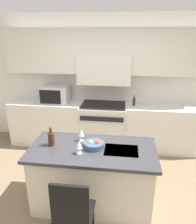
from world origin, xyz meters
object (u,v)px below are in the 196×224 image
object	(u,v)px
range_stove	(103,125)
wine_bottle	(51,139)
island_chair	(73,212)
microwave	(56,94)
oil_bottle_on_counter	(134,102)
wine_glass_far	(81,133)
wine_glass_near	(79,145)
fruit_bowl	(94,145)

from	to	relation	value
range_stove	wine_bottle	world-z (taller)	wine_bottle
island_chair	wine_bottle	distance (m)	1.01
microwave	oil_bottle_on_counter	distance (m)	1.62
oil_bottle_on_counter	island_chair	bearing A→B (deg)	-105.60
range_stove	wine_glass_far	world-z (taller)	wine_glass_far
wine_glass_near	island_chair	bearing A→B (deg)	-85.71
island_chair	wine_glass_far	distance (m)	1.06
range_stove	fruit_bowl	distance (m)	1.74
microwave	oil_bottle_on_counter	bearing A→B (deg)	-0.78
oil_bottle_on_counter	wine_glass_far	bearing A→B (deg)	-117.02
fruit_bowl	island_chair	bearing A→B (deg)	-98.69
wine_bottle	wine_glass_far	xyz separation A→B (m)	(0.38, 0.17, 0.02)
island_chair	wine_glass_far	bearing A→B (deg)	95.14
range_stove	fruit_bowl	world-z (taller)	fruit_bowl
island_chair	wine_glass_near	xyz separation A→B (m)	(-0.05, 0.61, 0.47)
wine_glass_near	fruit_bowl	size ratio (longest dim) A/B	0.67
range_stove	island_chair	distance (m)	2.46
microwave	fruit_bowl	distance (m)	2.00
range_stove	wine_bottle	xyz separation A→B (m)	(-0.53, -1.69, 0.53)
oil_bottle_on_counter	wine_bottle	bearing A→B (deg)	-124.32
wine_glass_near	oil_bottle_on_counter	world-z (taller)	oil_bottle_on_counter
wine_glass_far	fruit_bowl	size ratio (longest dim) A/B	0.67
range_stove	wine_bottle	bearing A→B (deg)	-107.57
wine_glass_far	fruit_bowl	world-z (taller)	wine_glass_far
wine_bottle	wine_glass_far	bearing A→B (deg)	24.65
range_stove	island_chair	world-z (taller)	island_chair
island_chair	oil_bottle_on_counter	distance (m)	2.59
fruit_bowl	microwave	bearing A→B (deg)	121.83
wine_glass_near	microwave	bearing A→B (deg)	115.39
range_stove	microwave	size ratio (longest dim) A/B	1.69
microwave	wine_glass_near	size ratio (longest dim) A/B	3.10
microwave	wine_glass_far	distance (m)	1.75
microwave	fruit_bowl	world-z (taller)	microwave
microwave	oil_bottle_on_counter	xyz separation A→B (m)	(1.62, -0.02, -0.09)
range_stove	wine_glass_near	size ratio (longest dim) A/B	5.25
wine_bottle	fruit_bowl	size ratio (longest dim) A/B	0.98
range_stove	wine_bottle	distance (m)	1.85
island_chair	wine_bottle	xyz separation A→B (m)	(-0.46, 0.77, 0.45)
range_stove	microwave	distance (m)	1.19
range_stove	microwave	bearing A→B (deg)	178.93
wine_bottle	wine_glass_near	world-z (taller)	wine_bottle
range_stove	wine_glass_near	bearing A→B (deg)	-93.56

